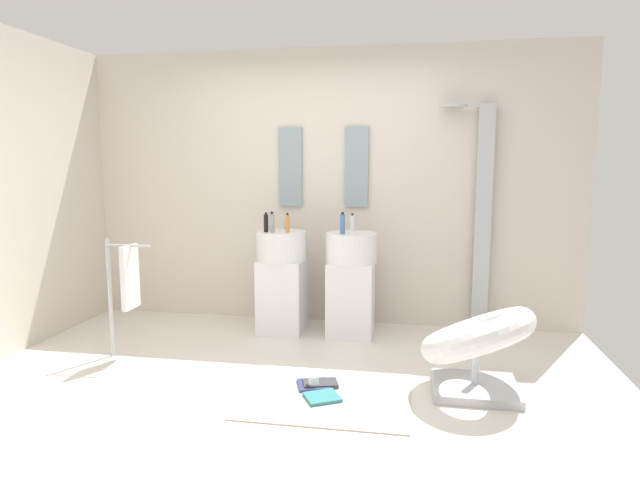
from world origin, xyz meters
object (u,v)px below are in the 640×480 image
Objects in this scene: pedestal_sink_right at (351,282)px; coffee_mug at (314,382)px; towel_rack at (127,280)px; pedestal_sink_left at (282,279)px; soap_bottle_blue at (343,224)px; soap_bottle_amber at (288,223)px; magazine_teal at (322,397)px; lounge_chair at (477,342)px; soap_bottle_white at (352,223)px; shower_column at (481,214)px; soap_bottle_grey at (272,223)px; magazine_navy at (313,385)px; soap_bottle_black at (266,223)px; magazine_charcoal at (320,384)px.

pedestal_sink_right is 11.71× the size of coffee_mug.
pedestal_sink_left is at bearing 39.96° from towel_rack.
coffee_mug is at bearing -92.15° from soap_bottle_blue.
magazine_teal is at bearing -67.67° from soap_bottle_amber.
lounge_chair is 6.58× the size of soap_bottle_white.
shower_column reaches higher than pedestal_sink_right.
towel_rack is (-1.03, -0.87, 0.14)m from pedestal_sink_left.
soap_bottle_grey is (-1.83, -0.42, -0.07)m from shower_column.
magazine_navy is 1.63m from soap_bottle_black.
pedestal_sink_right is 1.27m from magazine_charcoal.
towel_rack is 5.45× the size of soap_bottle_black.
magazine_charcoal is (1.60, -0.32, -0.60)m from towel_rack.
magazine_navy is (-0.04, -0.02, -0.00)m from magazine_charcoal.
pedestal_sink_right is 1.32m from shower_column.
lounge_chair is 1.58m from soap_bottle_blue.
soap_bottle_amber is 0.20m from soap_bottle_black.
magazine_charcoal is (-1.04, -0.10, -0.33)m from lounge_chair.
shower_column reaches higher than soap_bottle_grey.
shower_column is at bearing 34.65° from magazine_charcoal.
lounge_chair reaches higher than coffee_mug.
soap_bottle_white reaches higher than towel_rack.
coffee_mug is at bearing -62.71° from soap_bottle_grey.
soap_bottle_amber reaches higher than pedestal_sink_right.
soap_bottle_black reaches higher than lounge_chair.
shower_column reaches higher than soap_bottle_black.
magazine_charcoal is at bearing -66.15° from soap_bottle_amber.
coffee_mug is 0.50× the size of soap_bottle_black.
coffee_mug is 0.48× the size of soap_bottle_grey.
pedestal_sink_left is 4.82× the size of magazine_teal.
soap_bottle_white reaches higher than magazine_teal.
soap_bottle_blue is (0.57, -0.09, 0.53)m from pedestal_sink_left.
soap_bottle_black is at bearing 101.13° from magazine_navy.
lounge_chair is (-0.16, -1.41, -0.73)m from shower_column.
shower_column reaches higher than soap_bottle_amber.
soap_bottle_black is at bearing 119.16° from coffee_mug.
towel_rack is 1.41m from soap_bottle_amber.
magazine_teal is at bearing -93.18° from magazine_charcoal.
soap_bottle_blue is (1.60, 0.77, 0.39)m from towel_rack.
shower_column is at bearing 51.39° from coffee_mug.
coffee_mug is (-0.09, 0.16, 0.03)m from magazine_teal.
shower_column is 23.36× the size of coffee_mug.
soap_bottle_amber is (-0.45, 1.15, 0.96)m from coffee_mug.
pedestal_sink_left is 0.53m from soap_bottle_amber.
magazine_charcoal is at bearing -58.39° from soap_bottle_black.
lounge_chair is 1.14m from magazine_navy.
soap_bottle_black is at bearing 104.86° from magazine_charcoal.
soap_bottle_amber is (-1.69, -0.41, -0.07)m from shower_column.
magazine_charcoal is at bearing 50.87° from coffee_mug.
soap_bottle_blue reaches higher than magazine_charcoal.
lounge_chair is at bearing -48.03° from pedestal_sink_right.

